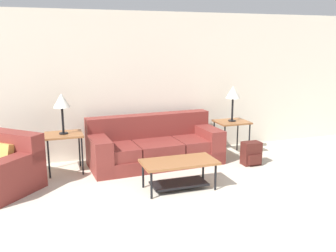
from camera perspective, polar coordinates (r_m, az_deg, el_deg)
wall_back at (r=6.91m, az=-2.50°, el=6.30°), size 8.86×0.06×2.60m
couch at (r=6.48m, az=-2.05°, el=-3.21°), size 2.28×1.04×0.82m
coffee_table at (r=5.36m, az=1.69°, el=-6.44°), size 1.07×0.54×0.42m
side_table_left at (r=6.20m, az=-15.59°, el=-1.73°), size 0.59×0.51×0.64m
side_table_right at (r=7.02m, az=9.70°, el=0.22°), size 0.59×0.51×0.64m
table_lamp_left at (r=6.08m, az=-15.91°, el=3.58°), size 0.26×0.26×0.65m
table_lamp_right at (r=6.92m, az=9.88°, el=4.92°), size 0.26×0.26×0.65m
backpack at (r=6.60m, az=12.57°, el=-4.13°), size 0.31×0.29×0.40m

